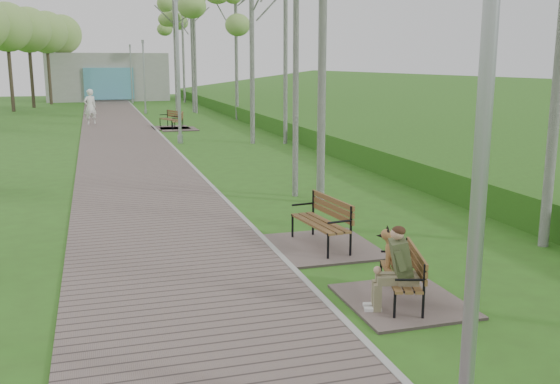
# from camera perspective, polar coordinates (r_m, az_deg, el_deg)

# --- Properties ---
(ground) EXTENTS (120.00, 120.00, 0.00)m
(ground) POSITION_cam_1_polar(r_m,az_deg,el_deg) (7.30, 9.00, -14.76)
(ground) COLOR #30591C
(ground) RESTS_ON ground
(walkway) EXTENTS (3.50, 67.00, 0.04)m
(walkway) POSITION_cam_1_polar(r_m,az_deg,el_deg) (27.57, -14.18, 4.71)
(walkway) COLOR #6C5C57
(walkway) RESTS_ON ground
(kerb) EXTENTS (0.10, 67.00, 0.05)m
(kerb) POSITION_cam_1_polar(r_m,az_deg,el_deg) (27.70, -10.55, 4.91)
(kerb) COLOR #999993
(kerb) RESTS_ON ground
(embankment) EXTENTS (14.00, 70.00, 1.60)m
(embankment) POSITION_cam_1_polar(r_m,az_deg,el_deg) (30.02, 13.29, 5.27)
(embankment) COLOR #35791F
(embankment) RESTS_ON ground
(building_north) EXTENTS (10.00, 5.20, 4.00)m
(building_north) POSITION_cam_1_polar(r_m,az_deg,el_deg) (56.86, -15.47, 10.11)
(building_north) COLOR #9E9E99
(building_north) RESTS_ON ground
(bench_main) EXTENTS (1.55, 1.72, 1.35)m
(bench_main) POSITION_cam_1_polar(r_m,az_deg,el_deg) (8.67, 10.87, -7.76)
(bench_main) COLOR #6C5C57
(bench_main) RESTS_ON ground
(bench_second) EXTENTS (1.83, 2.03, 1.12)m
(bench_second) POSITION_cam_1_polar(r_m,az_deg,el_deg) (11.12, 3.70, -4.09)
(bench_second) COLOR #6C5C57
(bench_second) RESTS_ON ground
(bench_third) EXTENTS (1.73, 1.93, 1.06)m
(bench_third) POSITION_cam_1_polar(r_m,az_deg,el_deg) (31.15, -9.30, 6.01)
(bench_third) COLOR #6C5C57
(bench_third) RESTS_ON ground
(bench_far) EXTENTS (1.78, 1.97, 1.09)m
(bench_far) POSITION_cam_1_polar(r_m,az_deg,el_deg) (31.88, -10.04, 6.13)
(bench_far) COLOR #6C5C57
(bench_far) RESTS_ON ground
(lamp_post_near) EXTENTS (0.22, 0.22, 5.70)m
(lamp_post_near) POSITION_cam_1_polar(r_m,az_deg,el_deg) (5.33, 18.05, 4.96)
(lamp_post_near) COLOR #9EA0A6
(lamp_post_near) RESTS_ON ground
(lamp_post_second) EXTENTS (0.23, 0.23, 5.87)m
(lamp_post_second) POSITION_cam_1_polar(r_m,az_deg,el_deg) (25.64, -9.29, 10.51)
(lamp_post_second) COLOR #9EA0A6
(lamp_post_second) RESTS_ON ground
(lamp_post_third) EXTENTS (0.18, 0.18, 4.63)m
(lamp_post_third) POSITION_cam_1_polar(r_m,az_deg,el_deg) (41.33, -12.30, 10.02)
(lamp_post_third) COLOR #9EA0A6
(lamp_post_third) RESTS_ON ground
(lamp_post_far) EXTENTS (0.18, 0.18, 4.62)m
(lamp_post_far) POSITION_cam_1_polar(r_m,az_deg,el_deg) (51.83, -13.43, 10.27)
(lamp_post_far) COLOR #9EA0A6
(lamp_post_far) RESTS_ON ground
(pedestrian_near) EXTENTS (0.81, 0.69, 1.87)m
(pedestrian_near) POSITION_cam_1_polar(r_m,az_deg,el_deg) (34.54, -16.97, 7.45)
(pedestrian_near) COLOR white
(pedestrian_near) RESTS_ON ground
(birch_far_a) EXTENTS (2.44, 2.44, 7.98)m
(birch_far_a) POSITION_cam_1_polar(r_m,az_deg,el_deg) (36.21, -4.08, 16.54)
(birch_far_a) COLOR silver
(birch_far_a) RESTS_ON ground
(birch_far_b) EXTENTS (2.67, 2.67, 8.22)m
(birch_far_b) POSITION_cam_1_polar(r_m,az_deg,el_deg) (39.55, -9.68, 16.28)
(birch_far_b) COLOR silver
(birch_far_b) RESTS_ON ground
(birch_distant_b) EXTENTS (2.94, 2.94, 9.31)m
(birch_distant_b) POSITION_cam_1_polar(r_m,az_deg,el_deg) (52.16, -8.96, 16.12)
(birch_distant_b) COLOR silver
(birch_distant_b) RESTS_ON ground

